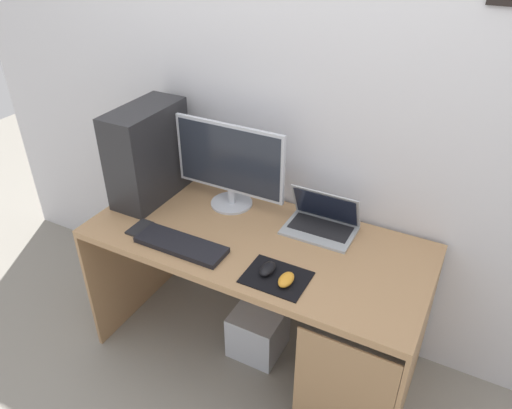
% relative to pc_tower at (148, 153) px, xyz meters
% --- Properties ---
extents(ground_plane, '(8.00, 8.00, 0.00)m').
position_rel_pc_tower_xyz_m(ground_plane, '(0.65, -0.09, -0.99)').
color(ground_plane, gray).
extents(wall_back, '(4.00, 0.05, 2.60)m').
position_rel_pc_tower_xyz_m(wall_back, '(0.65, 0.30, 0.32)').
color(wall_back, silver).
rests_on(wall_back, ground_plane).
extents(desk, '(1.56, 0.70, 0.75)m').
position_rel_pc_tower_xyz_m(desk, '(0.67, -0.10, -0.38)').
color(desk, '#A37A51').
rests_on(desk, ground_plane).
extents(pc_tower, '(0.20, 0.43, 0.48)m').
position_rel_pc_tower_xyz_m(pc_tower, '(0.00, 0.00, 0.00)').
color(pc_tower, '#232326').
rests_on(pc_tower, desk).
extents(monitor, '(0.57, 0.21, 0.44)m').
position_rel_pc_tower_xyz_m(monitor, '(0.41, 0.10, -0.01)').
color(monitor, '#B7BCC6').
rests_on(monitor, desk).
extents(laptop, '(0.32, 0.22, 0.20)m').
position_rel_pc_tower_xyz_m(laptop, '(0.88, 0.12, -0.20)').
color(laptop, '#9EA3A8').
rests_on(laptop, desk).
extents(keyboard, '(0.42, 0.14, 0.02)m').
position_rel_pc_tower_xyz_m(keyboard, '(0.39, -0.30, -0.23)').
color(keyboard, black).
rests_on(keyboard, desk).
extents(mousepad, '(0.26, 0.20, 0.00)m').
position_rel_pc_tower_xyz_m(mousepad, '(0.85, -0.29, -0.24)').
color(mousepad, black).
rests_on(mousepad, desk).
extents(mouse_left, '(0.06, 0.10, 0.03)m').
position_rel_pc_tower_xyz_m(mouse_left, '(0.81, -0.28, -0.22)').
color(mouse_left, black).
rests_on(mouse_left, mousepad).
extents(mouse_right, '(0.06, 0.10, 0.03)m').
position_rel_pc_tower_xyz_m(mouse_right, '(0.90, -0.31, -0.22)').
color(mouse_right, orange).
rests_on(mouse_right, mousepad).
extents(cell_phone, '(0.07, 0.13, 0.01)m').
position_rel_pc_tower_xyz_m(cell_phone, '(0.14, -0.28, -0.23)').
color(cell_phone, '#232326').
rests_on(cell_phone, desk).
extents(subwoofer, '(0.26, 0.26, 0.26)m').
position_rel_pc_tower_xyz_m(subwoofer, '(0.65, -0.07, -0.86)').
color(subwoofer, '#B7BCC6').
rests_on(subwoofer, ground_plane).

